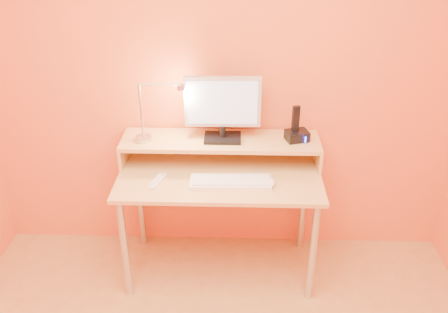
{
  "coord_description": "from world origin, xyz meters",
  "views": [
    {
      "loc": [
        0.1,
        -1.28,
        2.18
      ],
      "look_at": [
        0.03,
        1.13,
        0.87
      ],
      "focal_mm": 38.66,
      "sensor_mm": 36.0,
      "label": 1
    }
  ],
  "objects_px": {
    "mouse": "(270,183)",
    "lamp_base": "(144,138)",
    "keyboard": "(231,182)",
    "phone_dock": "(297,136)",
    "remote_control": "(158,181)",
    "monitor_panel": "(223,102)"
  },
  "relations": [
    {
      "from": "mouse",
      "to": "remote_control",
      "type": "xyz_separation_m",
      "value": [
        -0.65,
        0.01,
        -0.01
      ]
    },
    {
      "from": "keyboard",
      "to": "phone_dock",
      "type": "bearing_deg",
      "value": 31.11
    },
    {
      "from": "mouse",
      "to": "keyboard",
      "type": "bearing_deg",
      "value": -172.64
    },
    {
      "from": "keyboard",
      "to": "mouse",
      "type": "bearing_deg",
      "value": -4.5
    },
    {
      "from": "monitor_panel",
      "to": "keyboard",
      "type": "distance_m",
      "value": 0.47
    },
    {
      "from": "mouse",
      "to": "remote_control",
      "type": "bearing_deg",
      "value": -170.8
    },
    {
      "from": "mouse",
      "to": "lamp_base",
      "type": "bearing_deg",
      "value": 173.25
    },
    {
      "from": "phone_dock",
      "to": "remote_control",
      "type": "relative_size",
      "value": 0.76
    },
    {
      "from": "lamp_base",
      "to": "mouse",
      "type": "bearing_deg",
      "value": -17.15
    },
    {
      "from": "phone_dock",
      "to": "keyboard",
      "type": "relative_size",
      "value": 0.28
    },
    {
      "from": "phone_dock",
      "to": "lamp_base",
      "type": "bearing_deg",
      "value": 164.82
    },
    {
      "from": "phone_dock",
      "to": "mouse",
      "type": "bearing_deg",
      "value": -139.3
    },
    {
      "from": "phone_dock",
      "to": "keyboard",
      "type": "height_order",
      "value": "phone_dock"
    },
    {
      "from": "monitor_panel",
      "to": "lamp_base",
      "type": "bearing_deg",
      "value": -176.08
    },
    {
      "from": "monitor_panel",
      "to": "remote_control",
      "type": "height_order",
      "value": "monitor_panel"
    },
    {
      "from": "monitor_panel",
      "to": "mouse",
      "type": "xyz_separation_m",
      "value": [
        0.28,
        -0.27,
        -0.38
      ]
    },
    {
      "from": "phone_dock",
      "to": "mouse",
      "type": "height_order",
      "value": "phone_dock"
    },
    {
      "from": "monitor_panel",
      "to": "mouse",
      "type": "distance_m",
      "value": 0.55
    },
    {
      "from": "monitor_panel",
      "to": "lamp_base",
      "type": "height_order",
      "value": "monitor_panel"
    },
    {
      "from": "keyboard",
      "to": "remote_control",
      "type": "xyz_separation_m",
      "value": [
        -0.42,
        0.0,
        -0.0
      ]
    },
    {
      "from": "lamp_base",
      "to": "keyboard",
      "type": "relative_size",
      "value": 0.22
    },
    {
      "from": "monitor_panel",
      "to": "phone_dock",
      "type": "xyz_separation_m",
      "value": [
        0.45,
        -0.01,
        -0.21
      ]
    }
  ]
}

